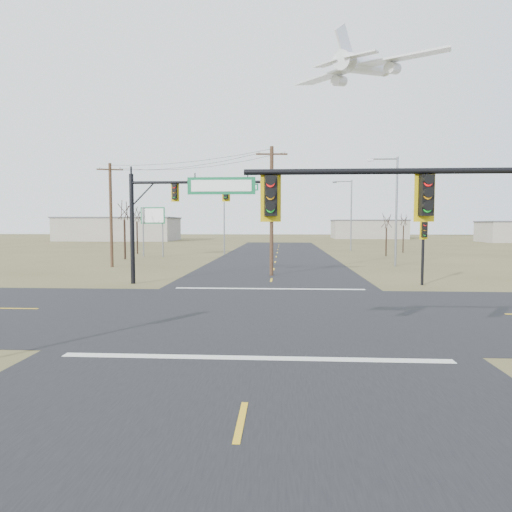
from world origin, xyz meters
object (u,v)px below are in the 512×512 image
Objects in this scene: pedestal_signal_ne at (424,237)px; mast_arm_near at (422,212)px; streetlight_a at (394,205)px; bare_tree_c at (387,220)px; streetlight_b at (350,211)px; bare_tree_d at (404,220)px; mast_arm_far at (173,205)px; streetlight_c at (226,217)px; bare_tree_a at (124,210)px; utility_pole_far at (111,214)px; utility_pole_near at (272,209)px; bare_tree_b at (137,214)px; highway_sign at (153,222)px.

mast_arm_near is at bearing -114.10° from pedestal_signal_ne.
streetlight_a is 1.81× the size of bare_tree_c.
streetlight_b reaches higher than bare_tree_d.
mast_arm_far is 43.86m from streetlight_b.
streetlight_c is at bearing 112.30° from pedestal_signal_ne.
mast_arm_near is 45.90m from bare_tree_a.
utility_pole_far is 20.79m from streetlight_c.
streetlight_b is (26.60, 28.24, 0.95)m from utility_pole_far.
streetlight_a is at bearing -99.88° from bare_tree_c.
bare_tree_a reaches higher than pedestal_signal_ne.
utility_pole_far is 1.68× the size of bare_tree_d.
utility_pole_near is at bearing 90.73° from mast_arm_near.
streetlight_b reaches higher than mast_arm_near.
bare_tree_b is 33.41m from bare_tree_c.
bare_tree_a is 32.52m from bare_tree_c.
highway_sign is (-8.89, 25.75, -1.03)m from mast_arm_far.
streetlight_c reaches higher than bare_tree_a.
bare_tree_b is (-3.68, 18.99, 0.36)m from utility_pole_far.
highway_sign is 0.91× the size of bare_tree_b.
mast_arm_far is 23.22m from streetlight_a.
streetlight_a is at bearing -40.33° from streetlight_c.
utility_pole_near is 35.50m from bare_tree_d.
bare_tree_b reaches higher than highway_sign.
pedestal_signal_ne is at bearing -102.43° from bare_tree_d.
streetlight_a is 14.45m from bare_tree_c.
bare_tree_b is at bearing 173.56° from streetlight_b.
streetlight_b is 20.29m from streetlight_c.
utility_pole_near is 36.45m from streetlight_b.
utility_pole_far is 0.91× the size of streetlight_b.
bare_tree_c is at bearing 68.67° from mast_arm_near.
mast_arm_far is 1.50× the size of highway_sign.
bare_tree_d is (33.66, 10.14, 0.35)m from highway_sign.
bare_tree_a is at bearing -103.80° from highway_sign.
streetlight_b reaches higher than streetlight_c.
bare_tree_c is (33.32, -2.37, -0.90)m from bare_tree_b.
mast_arm_far is 2.08× the size of pedestal_signal_ne.
streetlight_b is at bearing 73.79° from mast_arm_near.
streetlight_a is (18.26, 14.34, 0.52)m from mast_arm_far.
pedestal_signal_ne is 11.71m from utility_pole_near.
bare_tree_b is 1.16× the size of bare_tree_d.
bare_tree_a is at bearing 115.54° from mast_arm_far.
streetlight_a is (7.15, 33.13, 1.50)m from mast_arm_near.
streetlight_c reaches higher than highway_sign.
mast_arm_near is at bearing -53.87° from highway_sign.
streetlight_c is (-0.30, 30.81, -0.38)m from mast_arm_far.
mast_arm_far is 1.36× the size of bare_tree_b.
pedestal_signal_ne is at bearing -26.39° from utility_pole_near.
utility_pole_near reaches higher than mast_arm_near.
mast_arm_near is 1.66× the size of highway_sign.
mast_arm_near is 0.97× the size of streetlight_a.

